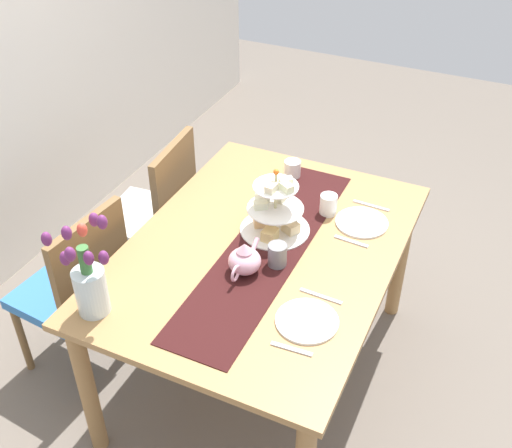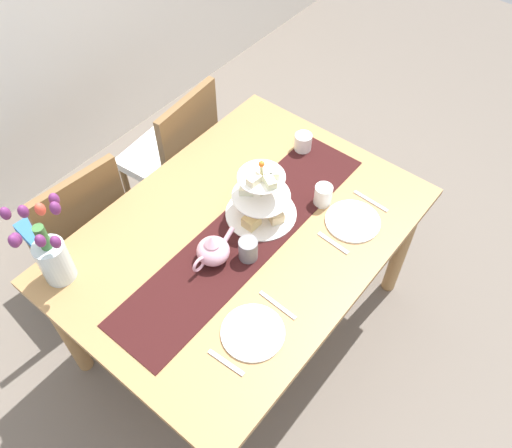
% 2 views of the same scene
% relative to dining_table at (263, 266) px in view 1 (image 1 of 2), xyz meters
% --- Properties ---
extents(ground_plane, '(8.00, 8.00, 0.00)m').
position_rel_dining_table_xyz_m(ground_plane, '(0.00, 0.00, -0.66)').
color(ground_plane, '#6B6056').
extents(dining_table, '(1.48, 1.07, 0.77)m').
position_rel_dining_table_xyz_m(dining_table, '(0.00, 0.00, 0.00)').
color(dining_table, '#A37747').
rests_on(dining_table, ground_plane).
extents(chair_left, '(0.46, 0.46, 0.91)m').
position_rel_dining_table_xyz_m(chair_left, '(-0.31, 0.76, -0.16)').
color(chair_left, brown).
rests_on(chair_left, ground_plane).
extents(chair_right, '(0.46, 0.46, 0.91)m').
position_rel_dining_table_xyz_m(chair_right, '(0.35, 0.76, -0.16)').
color(chair_right, brown).
rests_on(chair_right, ground_plane).
extents(table_runner, '(1.31, 0.30, 0.00)m').
position_rel_dining_table_xyz_m(table_runner, '(0.00, -0.02, 0.11)').
color(table_runner, black).
rests_on(table_runner, dining_table).
extents(tiered_cake_stand, '(0.30, 0.30, 0.30)m').
position_rel_dining_table_xyz_m(tiered_cake_stand, '(0.13, 0.00, 0.20)').
color(tiered_cake_stand, beige).
rests_on(tiered_cake_stand, table_runner).
extents(teapot, '(0.24, 0.13, 0.14)m').
position_rel_dining_table_xyz_m(teapot, '(-0.17, 0.00, 0.16)').
color(teapot, '#E5A8BC').
rests_on(teapot, table_runner).
extents(tulip_vase, '(0.23, 0.23, 0.40)m').
position_rel_dining_table_xyz_m(tulip_vase, '(-0.60, 0.41, 0.25)').
color(tulip_vase, silver).
rests_on(tulip_vase, dining_table).
extents(cream_jug, '(0.08, 0.08, 0.08)m').
position_rel_dining_table_xyz_m(cream_jug, '(0.56, 0.10, 0.15)').
color(cream_jug, white).
rests_on(cream_jug, dining_table).
extents(dinner_plate_left, '(0.23, 0.23, 0.01)m').
position_rel_dining_table_xyz_m(dinner_plate_left, '(-0.32, -0.32, 0.11)').
color(dinner_plate_left, white).
rests_on(dinner_plate_left, dining_table).
extents(fork_left, '(0.02, 0.15, 0.01)m').
position_rel_dining_table_xyz_m(fork_left, '(-0.47, -0.32, 0.11)').
color(fork_left, silver).
rests_on(fork_left, dining_table).
extents(knife_left, '(0.02, 0.17, 0.01)m').
position_rel_dining_table_xyz_m(knife_left, '(-0.18, -0.32, 0.11)').
color(knife_left, silver).
rests_on(knife_left, dining_table).
extents(dinner_plate_right, '(0.23, 0.23, 0.01)m').
position_rel_dining_table_xyz_m(dinner_plate_right, '(0.33, -0.32, 0.11)').
color(dinner_plate_right, white).
rests_on(dinner_plate_right, dining_table).
extents(fork_right, '(0.03, 0.15, 0.01)m').
position_rel_dining_table_xyz_m(fork_right, '(0.19, -0.32, 0.11)').
color(fork_right, silver).
rests_on(fork_right, dining_table).
extents(knife_right, '(0.02, 0.17, 0.01)m').
position_rel_dining_table_xyz_m(knife_right, '(0.48, -0.32, 0.11)').
color(knife_right, silver).
rests_on(knife_right, dining_table).
extents(mug_grey, '(0.08, 0.08, 0.09)m').
position_rel_dining_table_xyz_m(mug_grey, '(-0.08, -0.10, 0.16)').
color(mug_grey, slate).
rests_on(mug_grey, table_runner).
extents(mug_white_text, '(0.08, 0.08, 0.09)m').
position_rel_dining_table_xyz_m(mug_white_text, '(0.34, -0.16, 0.15)').
color(mug_white_text, white).
rests_on(mug_white_text, dining_table).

